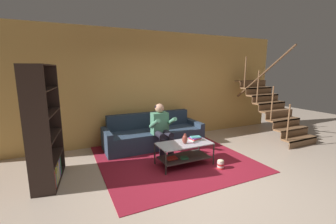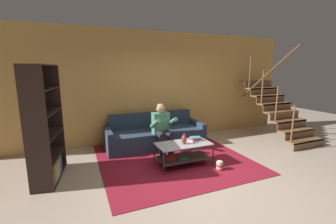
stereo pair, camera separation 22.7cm
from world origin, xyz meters
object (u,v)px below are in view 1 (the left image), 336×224
Objects in this scene: coffee_table at (184,151)px; book_stack at (195,138)px; popcorn_tub at (221,164)px; couch at (153,135)px; bookshelf at (43,139)px; person_seated_center at (162,127)px; vase at (185,139)px.

book_stack reaches higher than coffee_table.
coffee_table is 5.69× the size of popcorn_tub.
couch is 1.23× the size of bookshelf.
person_seated_center reaches higher than popcorn_tub.
book_stack reaches higher than popcorn_tub.
coffee_table is at bearing -85.01° from couch.
couch is 2.16× the size of person_seated_center.
book_stack is at bearing 114.05° from popcorn_tub.
vase is at bearing 140.55° from popcorn_tub.
popcorn_tub is at bearing -16.44° from bookshelf.
book_stack is at bearing 11.76° from coffee_table.
couch is 2.58m from bookshelf.
bookshelf is (-2.47, 0.41, 0.46)m from coffee_table.
vase is at bearing -84.77° from couch.
bookshelf reaches higher than vase.
coffee_table is at bearing -168.24° from book_stack.
popcorn_tub is at bearing -62.73° from person_seated_center.
coffee_table is 0.38m from book_stack.
vase reaches higher than coffee_table.
person_seated_center is at bearing 117.27° from popcorn_tub.
person_seated_center reaches higher than coffee_table.
person_seated_center is 5.92× the size of popcorn_tub.
couch is 9.55× the size of book_stack.
couch reaches higher than popcorn_tub.
person_seated_center is 2.40m from bookshelf.
person_seated_center reaches higher than book_stack.
couch reaches higher than coffee_table.
coffee_table is 0.25m from vase.
bookshelf is at bearing 172.88° from book_stack.
person_seated_center is 0.88m from book_stack.
couch reaches higher than book_stack.
book_stack is 2.82m from bookshelf.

